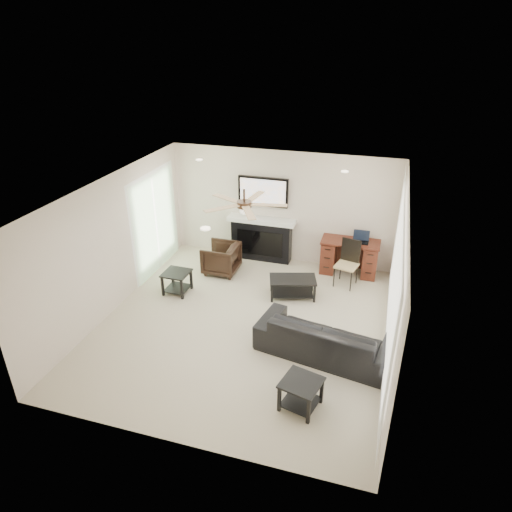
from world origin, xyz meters
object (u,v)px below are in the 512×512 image
object	(u,v)px
desk	(349,257)
armchair	(221,258)
coffee_table	(292,288)
sofa	(326,338)
fireplace_unit	(261,220)

from	to	relation	value
desk	armchair	bearing A→B (deg)	-164.19
coffee_table	desk	xyz separation A→B (m)	(0.95, 1.30, 0.18)
sofa	fireplace_unit	distance (m)	3.63
sofa	armchair	xyz separation A→B (m)	(-2.60, 2.15, 0.00)
armchair	fireplace_unit	world-z (taller)	fireplace_unit
armchair	coffee_table	size ratio (longest dim) A/B	0.80
fireplace_unit	desk	distance (m)	2.08
sofa	coffee_table	xyz separation A→B (m)	(-0.90, 1.60, -0.12)
sofa	armchair	world-z (taller)	armchair
sofa	desk	distance (m)	2.90
armchair	desk	size ratio (longest dim) A/B	0.59
armchair	desk	bearing A→B (deg)	106.13
coffee_table	armchair	bearing A→B (deg)	145.82
sofa	fireplace_unit	bearing A→B (deg)	-47.05
armchair	coffee_table	world-z (taller)	armchair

